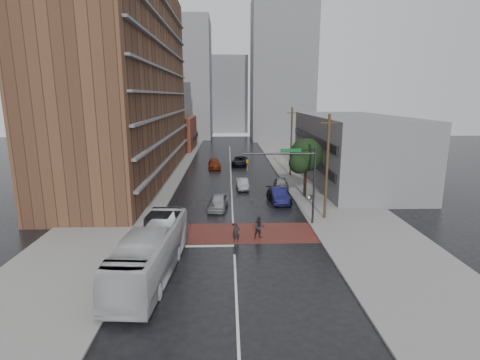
{
  "coord_description": "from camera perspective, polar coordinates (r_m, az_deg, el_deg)",
  "views": [
    {
      "loc": [
        -0.44,
        -29.96,
        11.55
      ],
      "look_at": [
        0.74,
        5.86,
        3.5
      ],
      "focal_mm": 28.0,
      "sensor_mm": 36.0,
      "label": 1
    }
  ],
  "objects": [
    {
      "name": "distant_tower_west",
      "position": [
        108.9,
        -9.36,
        14.84
      ],
      "size": [
        18.0,
        16.0,
        32.0
      ],
      "primitive_type": "cube",
      "color": "slate",
      "rests_on": "ground"
    },
    {
      "name": "car_travel_b",
      "position": [
        47.44,
        0.35,
        -0.59
      ],
      "size": [
        1.63,
        4.16,
        1.35
      ],
      "primitive_type": "imported",
      "rotation": [
        0.0,
        0.0,
        0.05
      ],
      "color": "#B1B4B9",
      "rests_on": "ground"
    },
    {
      "name": "pedestrian_b",
      "position": [
        31.21,
        2.97,
        -7.24
      ],
      "size": [
        1.06,
        0.91,
        1.88
      ],
      "primitive_type": "imported",
      "rotation": [
        0.0,
        0.0,
        0.25
      ],
      "color": "#262126",
      "rests_on": "ground"
    },
    {
      "name": "sidewalk_east",
      "position": [
        57.4,
        10.16,
        0.92
      ],
      "size": [
        9.0,
        90.0,
        0.15
      ],
      "primitive_type": "cube",
      "color": "gray",
      "rests_on": "ground"
    },
    {
      "name": "car_parked_mid",
      "position": [
        41.79,
        5.94,
        -2.47
      ],
      "size": [
        2.7,
        5.05,
        1.39
      ],
      "primitive_type": "imported",
      "rotation": [
        0.0,
        0.0,
        0.16
      ],
      "color": "black",
      "rests_on": "ground"
    },
    {
      "name": "utility_pole_far",
      "position": [
        55.12,
        7.81,
        5.86
      ],
      "size": [
        1.6,
        0.26,
        10.0
      ],
      "color": "#473321",
      "rests_on": "ground"
    },
    {
      "name": "transit_bus",
      "position": [
        25.5,
        -13.41,
        -10.59
      ],
      "size": [
        3.63,
        11.9,
        3.27
      ],
      "primitive_type": "imported",
      "rotation": [
        0.0,
        0.0,
        -0.08
      ],
      "color": "silver",
      "rests_on": "ground"
    },
    {
      "name": "pedestrian_a",
      "position": [
        30.43,
        -0.57,
        -8.02
      ],
      "size": [
        0.59,
        0.39,
        1.61
      ],
      "primitive_type": "imported",
      "rotation": [
        0.0,
        0.0,
        0.0
      ],
      "color": "black",
      "rests_on": "ground"
    },
    {
      "name": "distant_tower_center",
      "position": [
        124.96,
        -1.73,
        12.86
      ],
      "size": [
        12.0,
        10.0,
        24.0
      ],
      "primitive_type": "cube",
      "color": "slate",
      "rests_on": "ground"
    },
    {
      "name": "distant_tower_east",
      "position": [
        103.18,
        6.41,
        16.16
      ],
      "size": [
        16.0,
        14.0,
        36.0
      ],
      "primitive_type": "cube",
      "color": "slate",
      "rests_on": "ground"
    },
    {
      "name": "building_east",
      "position": [
        53.22,
        16.74,
        4.51
      ],
      "size": [
        11.0,
        26.0,
        9.0
      ],
      "primitive_type": "cube",
      "color": "slate",
      "rests_on": "ground"
    },
    {
      "name": "sidewalk_west",
      "position": [
        57.22,
        -12.99,
        0.76
      ],
      "size": [
        9.0,
        90.0,
        0.15
      ],
      "primitive_type": "cube",
      "color": "gray",
      "rests_on": "ground"
    },
    {
      "name": "ground",
      "position": [
        32.11,
        -0.99,
        -8.42
      ],
      "size": [
        160.0,
        160.0,
        0.0
      ],
      "primitive_type": "plane",
      "color": "black",
      "rests_on": "ground"
    },
    {
      "name": "car_parked_far",
      "position": [
        47.7,
        6.28,
        -0.54
      ],
      "size": [
        1.98,
        4.34,
        1.44
      ],
      "primitive_type": "imported",
      "rotation": [
        0.0,
        0.0,
        -0.07
      ],
      "color": "#95969B",
      "rests_on": "ground"
    },
    {
      "name": "car_travel_c",
      "position": [
        61.32,
        -3.92,
        2.44
      ],
      "size": [
        2.39,
        4.99,
        1.4
      ],
      "primitive_type": "imported",
      "rotation": [
        0.0,
        0.0,
        0.09
      ],
      "color": "maroon",
      "rests_on": "ground"
    },
    {
      "name": "utility_pole_near",
      "position": [
        35.78,
        13.12,
        2.0
      ],
      "size": [
        1.6,
        0.26,
        10.0
      ],
      "color": "#473321",
      "rests_on": "ground"
    },
    {
      "name": "crosswalk",
      "position": [
        32.58,
        -1.0,
        -8.09
      ],
      "size": [
        14.0,
        5.0,
        0.02
      ],
      "primitive_type": "cube",
      "color": "maroon",
      "rests_on": "ground"
    },
    {
      "name": "apartment_block",
      "position": [
        55.69,
        -16.53,
        14.68
      ],
      "size": [
        10.0,
        44.0,
        28.0
      ],
      "primitive_type": "cube",
      "color": "brown",
      "rests_on": "ground"
    },
    {
      "name": "signal_mast",
      "position": [
        33.76,
        8.89,
        0.85
      ],
      "size": [
        6.5,
        0.3,
        7.2
      ],
      "color": "#2D2D33",
      "rests_on": "ground"
    },
    {
      "name": "street_tree",
      "position": [
        43.48,
        10.04,
        3.44
      ],
      "size": [
        4.2,
        4.1,
        6.9
      ],
      "color": "#332319",
      "rests_on": "ground"
    },
    {
      "name": "car_parked_near",
      "position": [
        41.77,
        5.94,
        -2.34
      ],
      "size": [
        1.82,
        4.87,
        1.59
      ],
      "primitive_type": "imported",
      "rotation": [
        0.0,
        0.0,
        0.03
      ],
      "color": "#15164C",
      "rests_on": "ground"
    },
    {
      "name": "car_travel_a",
      "position": [
        39.09,
        -3.36,
        -3.35
      ],
      "size": [
        2.32,
        4.76,
        1.56
      ],
      "primitive_type": "imported",
      "rotation": [
        0.0,
        0.0,
        -0.11
      ],
      "color": "#B2B4BB",
      "rests_on": "ground"
    },
    {
      "name": "suv_travel",
      "position": [
        63.86,
        -0.02,
        2.91
      ],
      "size": [
        3.16,
        5.63,
        1.49
      ],
      "primitive_type": "imported",
      "rotation": [
        0.0,
        0.0,
        -0.13
      ],
      "color": "black",
      "rests_on": "ground"
    },
    {
      "name": "storefront_west",
      "position": [
        85.13,
        -9.76,
        7.05
      ],
      "size": [
        8.0,
        16.0,
        7.0
      ],
      "primitive_type": "cube",
      "color": "brown",
      "rests_on": "ground"
    }
  ]
}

